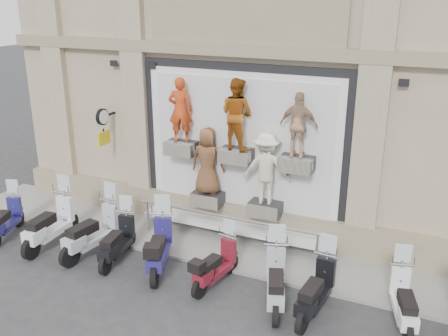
{
  "coord_description": "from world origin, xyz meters",
  "views": [
    {
      "loc": [
        4.54,
        -8.27,
        6.15
      ],
      "look_at": [
        -0.03,
        1.9,
        2.21
      ],
      "focal_mm": 40.0,
      "sensor_mm": 36.0,
      "label": 1
    }
  ],
  "objects_px": {
    "clock_sign_bracket": "(103,122)",
    "scooter_a": "(5,212)",
    "scooter_e": "(159,238)",
    "guard_rail": "(227,233)",
    "scooter_i": "(405,293)",
    "scooter_d": "(117,233)",
    "scooter_h": "(316,281)",
    "scooter_b": "(49,215)",
    "scooter_c": "(92,223)",
    "scooter_g": "(276,272)",
    "scooter_f": "(216,257)"
  },
  "relations": [
    {
      "from": "clock_sign_bracket",
      "to": "scooter_a",
      "type": "bearing_deg",
      "value": -127.26
    },
    {
      "from": "scooter_e",
      "to": "scooter_a",
      "type": "bearing_deg",
      "value": 160.84
    },
    {
      "from": "clock_sign_bracket",
      "to": "scooter_a",
      "type": "relative_size",
      "value": 0.59
    },
    {
      "from": "clock_sign_bracket",
      "to": "scooter_a",
      "type": "distance_m",
      "value": 3.49
    },
    {
      "from": "guard_rail",
      "to": "scooter_i",
      "type": "relative_size",
      "value": 2.84
    },
    {
      "from": "clock_sign_bracket",
      "to": "scooter_d",
      "type": "bearing_deg",
      "value": -49.73
    },
    {
      "from": "scooter_d",
      "to": "scooter_h",
      "type": "height_order",
      "value": "scooter_h"
    },
    {
      "from": "guard_rail",
      "to": "scooter_a",
      "type": "bearing_deg",
      "value": -162.59
    },
    {
      "from": "clock_sign_bracket",
      "to": "scooter_a",
      "type": "xyz_separation_m",
      "value": [
        -1.69,
        -2.22,
        -2.1
      ]
    },
    {
      "from": "scooter_b",
      "to": "scooter_c",
      "type": "xyz_separation_m",
      "value": [
        1.26,
        0.09,
        -0.0
      ]
    },
    {
      "from": "scooter_g",
      "to": "scooter_a",
      "type": "bearing_deg",
      "value": 161.22
    },
    {
      "from": "guard_rail",
      "to": "scooter_d",
      "type": "relative_size",
      "value": 2.81
    },
    {
      "from": "clock_sign_bracket",
      "to": "scooter_h",
      "type": "height_order",
      "value": "clock_sign_bracket"
    },
    {
      "from": "scooter_a",
      "to": "scooter_f",
      "type": "bearing_deg",
      "value": -17.68
    },
    {
      "from": "scooter_b",
      "to": "scooter_c",
      "type": "height_order",
      "value": "scooter_b"
    },
    {
      "from": "scooter_h",
      "to": "scooter_c",
      "type": "bearing_deg",
      "value": -176.18
    },
    {
      "from": "scooter_a",
      "to": "scooter_f",
      "type": "height_order",
      "value": "scooter_a"
    },
    {
      "from": "scooter_e",
      "to": "scooter_h",
      "type": "distance_m",
      "value": 3.74
    },
    {
      "from": "scooter_d",
      "to": "scooter_g",
      "type": "distance_m",
      "value": 4.06
    },
    {
      "from": "clock_sign_bracket",
      "to": "scooter_e",
      "type": "bearing_deg",
      "value": -34.8
    },
    {
      "from": "scooter_e",
      "to": "scooter_f",
      "type": "bearing_deg",
      "value": -23.59
    },
    {
      "from": "scooter_b",
      "to": "scooter_d",
      "type": "xyz_separation_m",
      "value": [
        2.01,
        0.06,
        -0.11
      ]
    },
    {
      "from": "scooter_a",
      "to": "scooter_h",
      "type": "relative_size",
      "value": 0.93
    },
    {
      "from": "scooter_h",
      "to": "scooter_i",
      "type": "bearing_deg",
      "value": 18.46
    },
    {
      "from": "scooter_b",
      "to": "scooter_g",
      "type": "distance_m",
      "value": 6.06
    },
    {
      "from": "scooter_a",
      "to": "clock_sign_bracket",
      "type": "bearing_deg",
      "value": 33.38
    },
    {
      "from": "scooter_a",
      "to": "scooter_i",
      "type": "relative_size",
      "value": 0.98
    },
    {
      "from": "scooter_c",
      "to": "scooter_i",
      "type": "distance_m",
      "value": 7.27
    },
    {
      "from": "scooter_a",
      "to": "scooter_i",
      "type": "distance_m",
      "value": 9.94
    },
    {
      "from": "scooter_a",
      "to": "scooter_d",
      "type": "relative_size",
      "value": 0.97
    },
    {
      "from": "clock_sign_bracket",
      "to": "scooter_f",
      "type": "distance_m",
      "value": 5.24
    },
    {
      "from": "clock_sign_bracket",
      "to": "scooter_g",
      "type": "bearing_deg",
      "value": -21.01
    },
    {
      "from": "scooter_a",
      "to": "scooter_b",
      "type": "bearing_deg",
      "value": -14.46
    },
    {
      "from": "scooter_b",
      "to": "scooter_d",
      "type": "bearing_deg",
      "value": -1.57
    },
    {
      "from": "scooter_a",
      "to": "scooter_c",
      "type": "height_order",
      "value": "scooter_c"
    },
    {
      "from": "scooter_c",
      "to": "scooter_d",
      "type": "relative_size",
      "value": 1.15
    },
    {
      "from": "guard_rail",
      "to": "scooter_i",
      "type": "distance_m",
      "value": 4.57
    },
    {
      "from": "scooter_c",
      "to": "scooter_d",
      "type": "xyz_separation_m",
      "value": [
        0.75,
        -0.03,
        -0.11
      ]
    },
    {
      "from": "clock_sign_bracket",
      "to": "scooter_g",
      "type": "height_order",
      "value": "clock_sign_bracket"
    },
    {
      "from": "scooter_c",
      "to": "scooter_f",
      "type": "height_order",
      "value": "scooter_c"
    },
    {
      "from": "guard_rail",
      "to": "scooter_g",
      "type": "relative_size",
      "value": 2.66
    },
    {
      "from": "scooter_a",
      "to": "scooter_h",
      "type": "height_order",
      "value": "scooter_h"
    },
    {
      "from": "scooter_c",
      "to": "scooter_g",
      "type": "distance_m",
      "value": 4.8
    },
    {
      "from": "guard_rail",
      "to": "scooter_e",
      "type": "xyz_separation_m",
      "value": [
        -1.02,
        -1.53,
        0.35
      ]
    },
    {
      "from": "scooter_b",
      "to": "scooter_e",
      "type": "bearing_deg",
      "value": -1.47
    },
    {
      "from": "scooter_d",
      "to": "scooter_e",
      "type": "distance_m",
      "value": 1.15
    },
    {
      "from": "guard_rail",
      "to": "scooter_c",
      "type": "height_order",
      "value": "scooter_c"
    },
    {
      "from": "guard_rail",
      "to": "scooter_b",
      "type": "xyz_separation_m",
      "value": [
        -4.18,
        -1.63,
        0.38
      ]
    },
    {
      "from": "scooter_f",
      "to": "scooter_d",
      "type": "bearing_deg",
      "value": -170.51
    },
    {
      "from": "scooter_f",
      "to": "scooter_h",
      "type": "relative_size",
      "value": 0.91
    }
  ]
}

